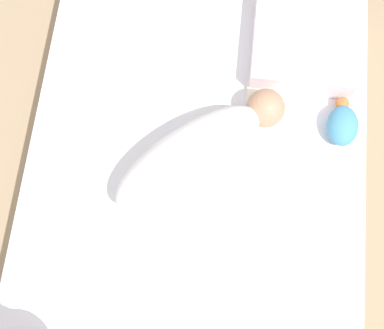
# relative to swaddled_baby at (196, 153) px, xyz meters

# --- Properties ---
(ground_plane) EXTENTS (12.00, 12.00, 0.00)m
(ground_plane) POSITION_rel_swaddled_baby_xyz_m (-0.03, 0.00, -0.26)
(ground_plane) COLOR #9E8466
(bed_mattress) EXTENTS (1.46, 1.06, 0.17)m
(bed_mattress) POSITION_rel_swaddled_baby_xyz_m (-0.03, 0.00, -0.18)
(bed_mattress) COLOR white
(bed_mattress) RESTS_ON ground_plane
(burp_cloth) EXTENTS (0.22, 0.20, 0.02)m
(burp_cloth) POSITION_rel_swaddled_baby_xyz_m (0.18, -0.24, -0.08)
(burp_cloth) COLOR white
(burp_cloth) RESTS_ON bed_mattress
(swaddled_baby) EXTENTS (0.48, 0.53, 0.18)m
(swaddled_baby) POSITION_rel_swaddled_baby_xyz_m (0.00, 0.00, 0.00)
(swaddled_baby) COLOR white
(swaddled_baby) RESTS_ON bed_mattress
(pillow) EXTENTS (0.32, 0.33, 0.09)m
(pillow) POSITION_rel_swaddled_baby_xyz_m (0.42, -0.31, -0.04)
(pillow) COLOR white
(pillow) RESTS_ON bed_mattress
(turtle_plush) EXTENTS (0.17, 0.10, 0.09)m
(turtle_plush) POSITION_rel_swaddled_baby_xyz_m (0.16, -0.44, -0.05)
(turtle_plush) COLOR #4C99C6
(turtle_plush) RESTS_ON bed_mattress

